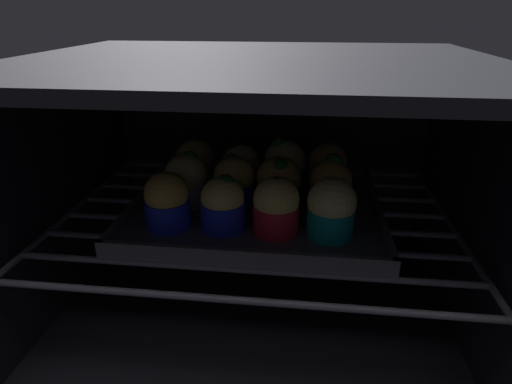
# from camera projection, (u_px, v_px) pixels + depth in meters

# --- Properties ---
(oven_cavity) EXTENTS (0.59, 0.47, 0.37)m
(oven_cavity) POSITION_uv_depth(u_px,v_px,m) (259.00, 183.00, 0.63)
(oven_cavity) COLOR black
(oven_cavity) RESTS_ON ground
(oven_rack) EXTENTS (0.55, 0.42, 0.01)m
(oven_rack) POSITION_uv_depth(u_px,v_px,m) (256.00, 216.00, 0.60)
(oven_rack) COLOR #51515B
(oven_rack) RESTS_ON oven_cavity
(baking_tray) EXTENTS (0.34, 0.28, 0.02)m
(baking_tray) POSITION_uv_depth(u_px,v_px,m) (256.00, 210.00, 0.60)
(baking_tray) COLOR #4C4C51
(baking_tray) RESTS_ON oven_rack
(muffin_row0_col0) EXTENTS (0.06, 0.06, 0.07)m
(muffin_row0_col0) POSITION_uv_depth(u_px,v_px,m) (167.00, 201.00, 0.53)
(muffin_row0_col0) COLOR #1928B7
(muffin_row0_col0) RESTS_ON baking_tray
(muffin_row0_col1) EXTENTS (0.06, 0.06, 0.07)m
(muffin_row0_col1) POSITION_uv_depth(u_px,v_px,m) (223.00, 204.00, 0.53)
(muffin_row0_col1) COLOR #1928B7
(muffin_row0_col1) RESTS_ON baking_tray
(muffin_row0_col2) EXTENTS (0.06, 0.06, 0.07)m
(muffin_row0_col2) POSITION_uv_depth(u_px,v_px,m) (276.00, 206.00, 0.52)
(muffin_row0_col2) COLOR red
(muffin_row0_col2) RESTS_ON baking_tray
(muffin_row0_col3) EXTENTS (0.06, 0.06, 0.08)m
(muffin_row0_col3) POSITION_uv_depth(u_px,v_px,m) (331.00, 209.00, 0.51)
(muffin_row0_col3) COLOR #0C8C84
(muffin_row0_col3) RESTS_ON baking_tray
(muffin_row1_col0) EXTENTS (0.06, 0.06, 0.08)m
(muffin_row1_col0) POSITION_uv_depth(u_px,v_px,m) (186.00, 180.00, 0.59)
(muffin_row1_col0) COLOR silver
(muffin_row1_col0) RESTS_ON baking_tray
(muffin_row1_col1) EXTENTS (0.06, 0.06, 0.07)m
(muffin_row1_col1) POSITION_uv_depth(u_px,v_px,m) (234.00, 182.00, 0.59)
(muffin_row1_col1) COLOR #1928B7
(muffin_row1_col1) RESTS_ON baking_tray
(muffin_row1_col2) EXTENTS (0.06, 0.06, 0.08)m
(muffin_row1_col2) POSITION_uv_depth(u_px,v_px,m) (279.00, 184.00, 0.58)
(muffin_row1_col2) COLOR #1928B7
(muffin_row1_col2) RESTS_ON baking_tray
(muffin_row1_col3) EXTENTS (0.06, 0.06, 0.08)m
(muffin_row1_col3) POSITION_uv_depth(u_px,v_px,m) (330.00, 187.00, 0.57)
(muffin_row1_col3) COLOR #1928B7
(muffin_row1_col3) RESTS_ON baking_tray
(muffin_row2_col0) EXTENTS (0.06, 0.06, 0.07)m
(muffin_row2_col0) POSITION_uv_depth(u_px,v_px,m) (195.00, 163.00, 0.66)
(muffin_row2_col0) COLOR silver
(muffin_row2_col0) RESTS_ON baking_tray
(muffin_row2_col1) EXTENTS (0.06, 0.06, 0.07)m
(muffin_row2_col1) POSITION_uv_depth(u_px,v_px,m) (241.00, 167.00, 0.64)
(muffin_row2_col1) COLOR red
(muffin_row2_col1) RESTS_ON baking_tray
(muffin_row2_col2) EXTENTS (0.06, 0.06, 0.08)m
(muffin_row2_col2) POSITION_uv_depth(u_px,v_px,m) (284.00, 165.00, 0.64)
(muffin_row2_col2) COLOR #1928B7
(muffin_row2_col2) RESTS_ON baking_tray
(muffin_row2_col3) EXTENTS (0.06, 0.06, 0.08)m
(muffin_row2_col3) POSITION_uv_depth(u_px,v_px,m) (328.00, 169.00, 0.63)
(muffin_row2_col3) COLOR silver
(muffin_row2_col3) RESTS_ON baking_tray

